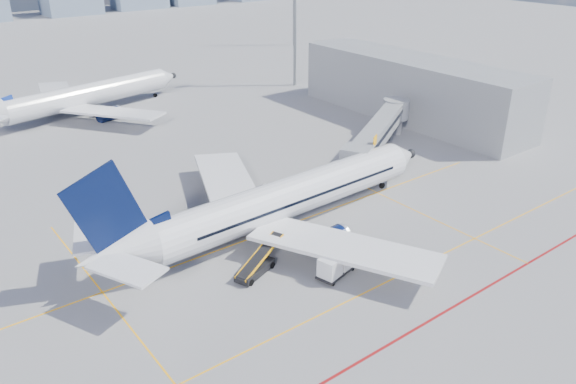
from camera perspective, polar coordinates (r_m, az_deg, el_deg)
name	(u,v)px	position (r m, az deg, el deg)	size (l,w,h in m)	color
ground	(334,258)	(54.92, 4.70, -6.65)	(420.00, 420.00, 0.00)	gray
apron_markings	(358,278)	(52.22, 7.10, -8.62)	(90.00, 35.12, 0.01)	#FFA80D
jet_bridge	(381,129)	(79.43, 9.42, 6.33)	(23.55, 15.78, 6.30)	gray
terminal_block	(411,88)	(96.69, 12.43, 10.24)	(10.00, 42.00, 10.00)	gray
floodlight_mast_ne	(295,16)	(114.35, 0.71, 17.42)	(3.20, 0.61, 25.45)	gray
main_aircraft	(277,202)	(58.16, -1.10, -1.03)	(43.45, 37.85, 12.66)	silver
second_aircraft	(81,97)	(102.38, -20.30, 9.06)	(39.52, 34.06, 11.64)	silver
baggage_tug	(353,255)	(53.88, 6.60, -6.38)	(2.72, 1.91, 1.75)	silver
cargo_dolly	(336,264)	(51.71, 4.93, -7.26)	(4.39, 2.72, 2.23)	black
belt_loader	(256,267)	(52.13, -3.27, -7.64)	(6.34, 3.47, 2.58)	black
ramp_worker	(386,253)	(54.46, 9.92, -6.16)	(0.67, 0.44, 1.83)	yellow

